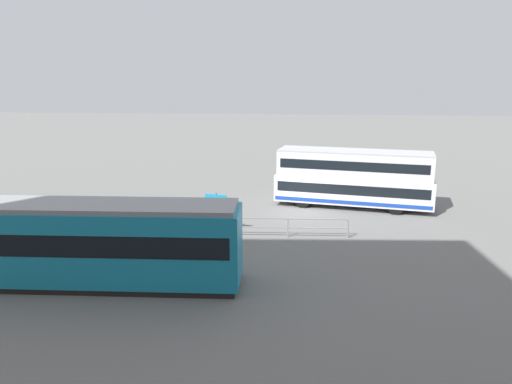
# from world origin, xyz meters

# --- Properties ---
(ground_plane) EXTENTS (160.00, 160.00, 0.00)m
(ground_plane) POSITION_xyz_m (0.00, 0.00, 0.00)
(ground_plane) COLOR slate
(double_decker_bus) EXTENTS (10.55, 4.53, 3.80)m
(double_decker_bus) POSITION_xyz_m (-3.30, -1.42, 1.94)
(double_decker_bus) COLOR silver
(double_decker_bus) RESTS_ON ground
(tram_yellow) EXTENTS (15.13, 3.15, 3.53)m
(tram_yellow) POSITION_xyz_m (10.20, 12.19, 1.83)
(tram_yellow) COLOR teal
(tram_yellow) RESTS_ON ground
(pedestrian_near_railing) EXTENTS (0.44, 0.44, 1.64)m
(pedestrian_near_railing) POSITION_xyz_m (5.79, 6.45, 0.94)
(pedestrian_near_railing) COLOR #4C3F2D
(pedestrian_near_railing) RESTS_ON ground
(pedestrian_railing) EXTENTS (6.57, 0.35, 1.08)m
(pedestrian_railing) POSITION_xyz_m (0.88, 5.35, 0.73)
(pedestrian_railing) COLOR gray
(pedestrian_railing) RESTS_ON ground
(info_sign) EXTENTS (1.26, 0.34, 2.32)m
(info_sign) POSITION_xyz_m (4.86, 4.93, 1.63)
(info_sign) COLOR slate
(info_sign) RESTS_ON ground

